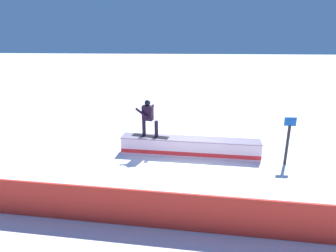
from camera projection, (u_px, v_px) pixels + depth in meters
ground_plane at (189, 155)px, 11.03m from camera, size 120.00×120.00×0.00m
grind_box at (189, 148)px, 10.93m from camera, size 5.34×1.05×0.69m
snowboarder at (148, 117)px, 10.80m from camera, size 1.49×0.62×1.44m
safety_fence at (190, 213)px, 6.63m from camera, size 13.48×1.07×0.99m
trail_marker at (288, 140)px, 9.98m from camera, size 0.40×0.10×1.76m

